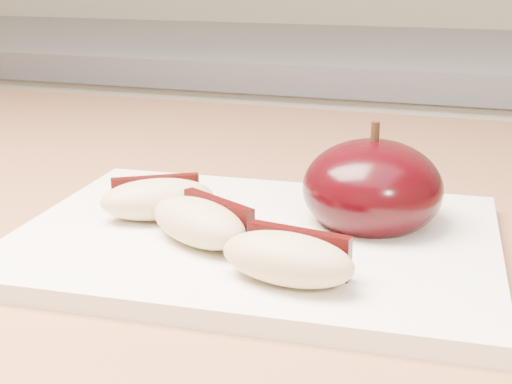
% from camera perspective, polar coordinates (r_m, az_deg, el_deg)
% --- Properties ---
extents(back_cabinet, '(2.40, 0.62, 0.94)m').
position_cam_1_polar(back_cabinet, '(1.34, 14.10, -9.11)').
color(back_cabinet, silver).
rests_on(back_cabinet, ground).
extents(cutting_board, '(0.30, 0.23, 0.01)m').
position_cam_1_polar(cutting_board, '(0.43, -0.00, -3.86)').
color(cutting_board, white).
rests_on(cutting_board, island_counter).
extents(apple_half, '(0.10, 0.10, 0.07)m').
position_cam_1_polar(apple_half, '(0.45, 9.28, 0.29)').
color(apple_half, black).
rests_on(apple_half, cutting_board).
extents(apple_wedge_a, '(0.08, 0.07, 0.03)m').
position_cam_1_polar(apple_wedge_a, '(0.45, -7.88, -0.53)').
color(apple_wedge_a, tan).
rests_on(apple_wedge_a, cutting_board).
extents(apple_wedge_b, '(0.08, 0.06, 0.03)m').
position_cam_1_polar(apple_wedge_b, '(0.41, -4.44, -2.39)').
color(apple_wedge_b, tan).
rests_on(apple_wedge_b, cutting_board).
extents(apple_wedge_c, '(0.08, 0.04, 0.03)m').
position_cam_1_polar(apple_wedge_c, '(0.36, 2.63, -5.28)').
color(apple_wedge_c, tan).
rests_on(apple_wedge_c, cutting_board).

